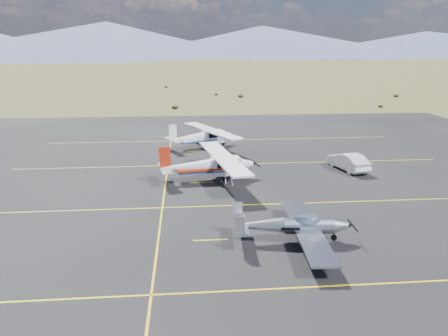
# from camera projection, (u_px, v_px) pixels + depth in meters

# --- Properties ---
(ground) EXTENTS (1600.00, 1600.00, 0.00)m
(ground) POSITION_uv_depth(u_px,v_px,m) (253.00, 216.00, 28.71)
(ground) COLOR #383D1C
(ground) RESTS_ON ground
(apron) EXTENTS (72.00, 72.00, 0.02)m
(apron) POSITION_uv_depth(u_px,v_px,m) (240.00, 183.00, 35.42)
(apron) COLOR black
(apron) RESTS_ON ground
(aircraft_low_wing) EXTENTS (6.55, 9.13, 1.98)m
(aircraft_low_wing) POSITION_uv_depth(u_px,v_px,m) (295.00, 226.00, 24.71)
(aircraft_low_wing) COLOR #B9BBC0
(aircraft_low_wing) RESTS_ON apron
(aircraft_cessna) EXTENTS (7.21, 11.89, 3.00)m
(aircraft_cessna) POSITION_uv_depth(u_px,v_px,m) (209.00, 165.00, 35.98)
(aircraft_cessna) COLOR white
(aircraft_cessna) RESTS_ON apron
(aircraft_plain) EXTENTS (8.21, 10.85, 2.85)m
(aircraft_plain) POSITION_uv_depth(u_px,v_px,m) (202.00, 136.00, 47.63)
(aircraft_plain) COLOR white
(aircraft_plain) RESTS_ON apron
(sedan) EXTENTS (2.67, 4.94, 1.54)m
(sedan) POSITION_uv_depth(u_px,v_px,m) (348.00, 161.00, 39.13)
(sedan) COLOR silver
(sedan) RESTS_ON apron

